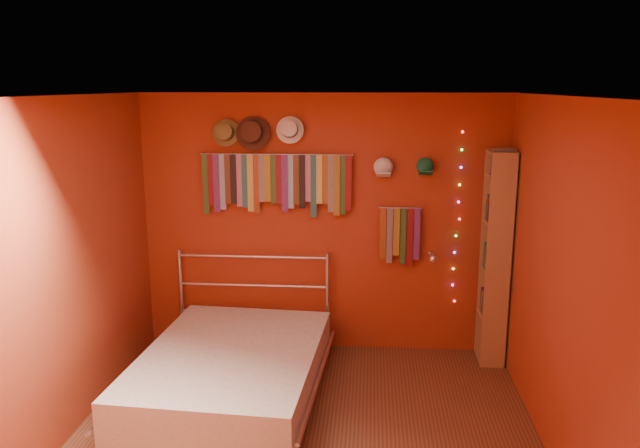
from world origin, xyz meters
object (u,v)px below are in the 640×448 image
(tie_rack, at_px, (276,181))
(bookshelf, at_px, (500,258))
(reading_lamp, at_px, (433,258))
(bed, at_px, (231,372))

(tie_rack, xyz_separation_m, bookshelf, (2.09, -0.15, -0.66))
(tie_rack, height_order, bookshelf, bookshelf)
(reading_lamp, xyz_separation_m, bed, (-1.71, -0.89, -0.78))
(reading_lamp, bearing_deg, bed, -152.66)
(bed, bearing_deg, bookshelf, 25.01)
(reading_lamp, distance_m, bookshelf, 0.62)
(tie_rack, xyz_separation_m, reading_lamp, (1.48, -0.19, -0.67))
(bookshelf, bearing_deg, bed, -158.54)
(bookshelf, bearing_deg, reading_lamp, -177.20)
(tie_rack, distance_m, bed, 1.82)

